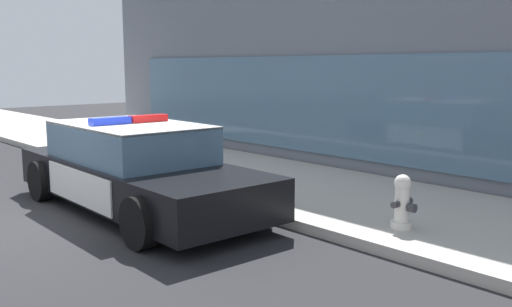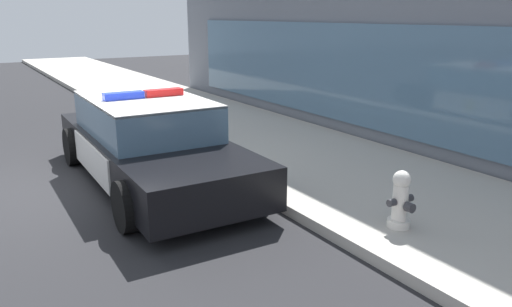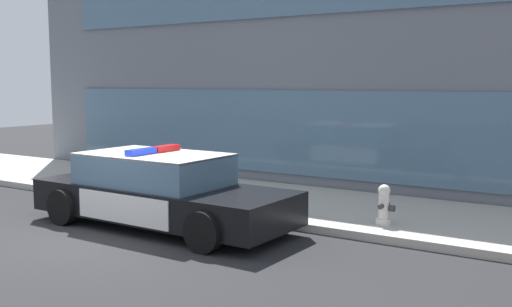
{
  "view_description": "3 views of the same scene",
  "coord_description": "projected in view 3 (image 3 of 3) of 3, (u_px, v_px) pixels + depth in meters",
  "views": [
    {
      "loc": [
        8.18,
        -3.36,
        2.27
      ],
      "look_at": [
        2.93,
        1.32,
        1.17
      ],
      "focal_mm": 39.22,
      "sensor_mm": 36.0,
      "label": 1
    },
    {
      "loc": [
        8.03,
        -1.63,
        2.68
      ],
      "look_at": [
        2.69,
        1.64,
        0.93
      ],
      "focal_mm": 34.92,
      "sensor_mm": 36.0,
      "label": 2
    },
    {
      "loc": [
        7.8,
        -7.25,
        2.71
      ],
      "look_at": [
        2.06,
        1.76,
        1.41
      ],
      "focal_mm": 41.6,
      "sensor_mm": 36.0,
      "label": 3
    }
  ],
  "objects": [
    {
      "name": "fire_hydrant",
      "position": [
        384.0,
        205.0,
        10.68
      ],
      "size": [
        0.34,
        0.39,
        0.73
      ],
      "color": "silver",
      "rests_on": "sidewalk"
    },
    {
      "name": "storefront_building",
      "position": [
        416.0,
        60.0,
        17.87
      ],
      "size": [
        21.24,
        9.88,
        6.74
      ],
      "color": "slate",
      "rests_on": "ground"
    },
    {
      "name": "ground",
      "position": [
        106.0,
        235.0,
        10.56
      ],
      "size": [
        48.0,
        48.0,
        0.0
      ],
      "primitive_type": "plane",
      "color": "#262628"
    },
    {
      "name": "police_cruiser",
      "position": [
        160.0,
        191.0,
        11.09
      ],
      "size": [
        5.21,
        2.15,
        1.49
      ],
      "rotation": [
        0.0,
        0.0,
        -0.02
      ],
      "color": "black",
      "rests_on": "ground"
    },
    {
      "name": "sidewalk",
      "position": [
        230.0,
        196.0,
        13.78
      ],
      "size": [
        48.0,
        3.58,
        0.15
      ],
      "primitive_type": "cube",
      "color": "#B2ADA3",
      "rests_on": "ground"
    }
  ]
}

